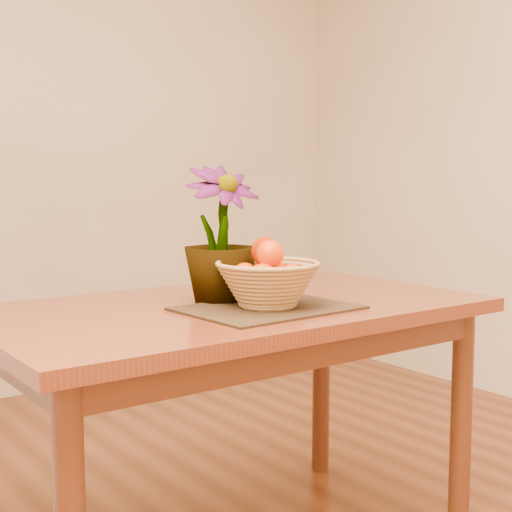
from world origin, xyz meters
TOP-DOWN VIEW (x-y plane):
  - wall_back at (0.00, 2.25)m, footprint 4.00×0.02m
  - table at (0.00, 0.30)m, footprint 1.40×0.80m
  - placemat at (0.02, 0.16)m, footprint 0.46×0.36m
  - wicker_basket at (0.02, 0.16)m, footprint 0.28×0.28m
  - orange_pile at (0.02, 0.17)m, footprint 0.17×0.17m
  - potted_plant at (-0.02, 0.34)m, footprint 0.22×0.22m

SIDE VIEW (x-z plane):
  - table at x=0.00m, z-range 0.29..1.04m
  - placemat at x=0.02m, z-range 0.75..0.76m
  - wicker_basket at x=0.02m, z-range 0.76..0.87m
  - orange_pile at x=0.02m, z-range 0.80..0.94m
  - potted_plant at x=-0.02m, z-range 0.75..1.14m
  - wall_back at x=0.00m, z-range 0.00..2.70m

